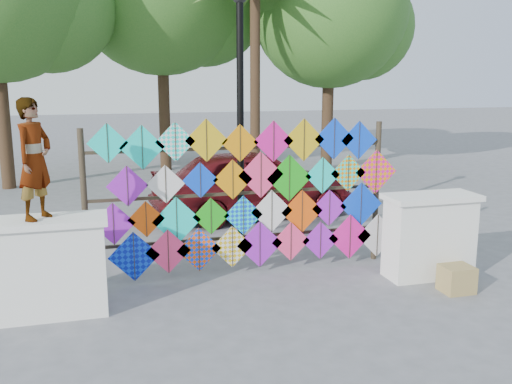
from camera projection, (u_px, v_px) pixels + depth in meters
ground at (254, 288)px, 8.24m from camera, size 80.00×80.00×0.00m
parapet_left at (53, 266)px, 7.22m from camera, size 1.40×0.65×1.28m
parapet_right at (429, 235)px, 8.62m from camera, size 1.40×0.65×1.28m
kite_rack at (250, 197)px, 8.72m from camera, size 4.96×0.24×2.41m
tree_east at (332, 10)px, 17.56m from camera, size 5.40×4.80×7.42m
palm_tree at (255, 3)px, 15.37m from camera, size 3.62×3.62×5.83m
vendor_woman at (34, 159)px, 6.91m from camera, size 0.60×0.65×1.49m
sedan at (253, 182)px, 12.35m from camera, size 4.54×2.21×1.49m
lamppost at (240, 95)px, 9.67m from camera, size 0.28×0.28×4.46m
cardboard_box_near at (457, 279)px, 8.08m from camera, size 0.43×0.38×0.38m
cardboard_box_far at (454, 273)px, 8.45m from camera, size 0.36×0.33×0.30m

